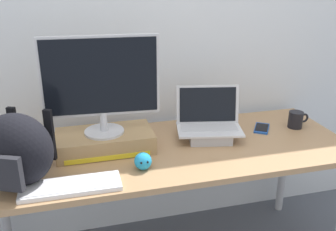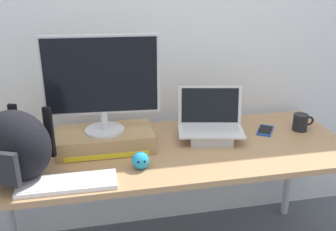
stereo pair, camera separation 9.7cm
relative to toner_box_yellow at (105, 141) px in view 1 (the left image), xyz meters
name	(u,v)px [view 1 (the left image)]	position (x,y,z in m)	size (l,w,h in m)	color
back_wall	(147,23)	(0.31, 0.39, 0.52)	(7.00, 0.10, 2.60)	silver
desk	(168,160)	(0.31, -0.07, -0.12)	(1.90, 0.71, 0.73)	#A87F56
toner_box_yellow	(105,141)	(0.00, 0.00, 0.00)	(0.48, 0.26, 0.09)	#A88456
desktop_monitor	(101,83)	(0.00, 0.00, 0.31)	(0.56, 0.20, 0.48)	silver
open_laptop	(209,128)	(0.56, 0.00, 0.01)	(0.38, 0.28, 0.27)	#ADADB2
external_keyboard	(71,186)	(-0.18, -0.33, -0.04)	(0.42, 0.15, 0.02)	white
messenger_backpack	(16,150)	(-0.38, -0.24, 0.11)	(0.38, 0.35, 0.32)	black
coffee_mug	(296,120)	(1.09, 0.01, 0.00)	(0.12, 0.08, 0.09)	black
cell_phone	(262,128)	(0.89, 0.03, -0.04)	(0.14, 0.16, 0.01)	#19479E
plush_toy	(143,161)	(0.15, -0.24, -0.01)	(0.08, 0.08, 0.08)	#2393CC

